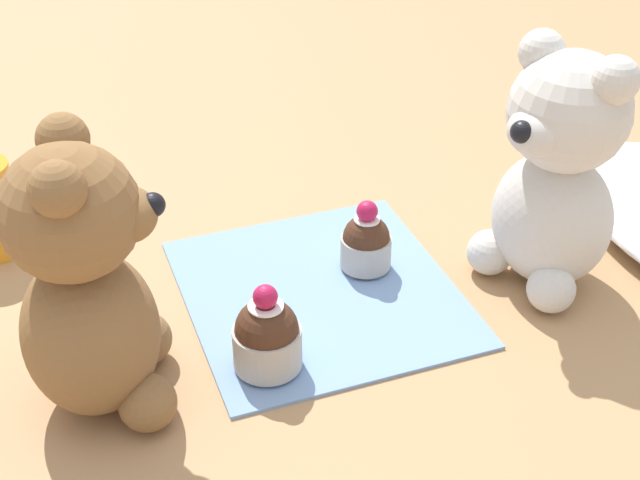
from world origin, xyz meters
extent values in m
plane|color=tan|center=(0.00, 0.00, 0.00)|extent=(4.00, 4.00, 0.00)
cube|color=#7A9ED1|center=(0.00, 0.00, 0.00)|extent=(0.24, 0.23, 0.01)
ellipsoid|color=silver|center=(0.04, 0.20, 0.06)|extent=(0.13, 0.12, 0.12)
sphere|color=silver|center=(0.04, 0.20, 0.16)|extent=(0.10, 0.10, 0.10)
ellipsoid|color=silver|center=(0.06, 0.16, 0.15)|extent=(0.06, 0.05, 0.04)
sphere|color=black|center=(0.06, 0.14, 0.16)|extent=(0.02, 0.02, 0.02)
sphere|color=silver|center=(0.01, 0.18, 0.20)|extent=(0.04, 0.04, 0.04)
sphere|color=silver|center=(0.08, 0.21, 0.20)|extent=(0.04, 0.04, 0.04)
sphere|color=silver|center=(0.02, 0.15, 0.02)|extent=(0.04, 0.04, 0.04)
sphere|color=silver|center=(0.09, 0.17, 0.02)|extent=(0.04, 0.04, 0.04)
ellipsoid|color=olive|center=(0.06, -0.20, 0.06)|extent=(0.12, 0.11, 0.12)
sphere|color=olive|center=(0.06, -0.20, 0.16)|extent=(0.09, 0.09, 0.09)
ellipsoid|color=olive|center=(0.07, -0.16, 0.16)|extent=(0.05, 0.05, 0.04)
sphere|color=black|center=(0.07, -0.14, 0.16)|extent=(0.02, 0.02, 0.02)
sphere|color=olive|center=(0.10, -0.20, 0.20)|extent=(0.04, 0.04, 0.04)
sphere|color=olive|center=(0.03, -0.19, 0.20)|extent=(0.04, 0.04, 0.04)
sphere|color=olive|center=(0.10, -0.17, 0.02)|extent=(0.04, 0.04, 0.04)
sphere|color=olive|center=(0.03, -0.16, 0.02)|extent=(0.04, 0.04, 0.04)
cylinder|color=#B2ADA3|center=(-0.02, 0.05, 0.02)|extent=(0.05, 0.05, 0.03)
sphere|color=#472819|center=(-0.02, 0.05, 0.03)|extent=(0.04, 0.04, 0.04)
cylinder|color=white|center=(-0.02, 0.05, 0.05)|extent=(0.02, 0.02, 0.00)
sphere|color=#B71947|center=(-0.02, 0.05, 0.06)|extent=(0.02, 0.02, 0.02)
cylinder|color=#B2ADA3|center=(0.08, -0.07, 0.02)|extent=(0.05, 0.05, 0.03)
sphere|color=#472819|center=(0.08, -0.07, 0.04)|extent=(0.05, 0.05, 0.05)
cylinder|color=white|center=(0.08, -0.07, 0.06)|extent=(0.03, 0.03, 0.00)
sphere|color=#B71947|center=(0.08, -0.07, 0.07)|extent=(0.02, 0.02, 0.02)
camera|label=1|loc=(0.58, -0.21, 0.47)|focal=50.00mm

